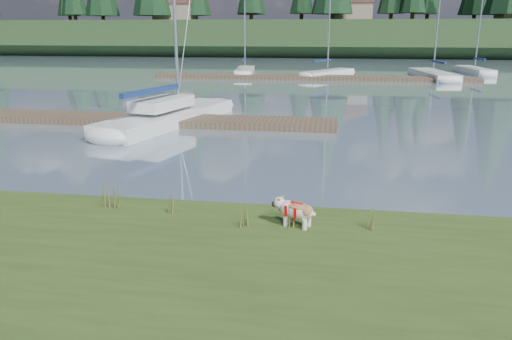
# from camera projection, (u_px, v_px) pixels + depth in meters

# --- Properties ---
(ground) EXTENTS (200.00, 200.00, 0.00)m
(ground) POSITION_uv_depth(u_px,v_px,m) (288.00, 79.00, 40.99)
(ground) COLOR gray
(ground) RESTS_ON ground
(bank) EXTENTS (60.00, 9.00, 0.35)m
(bank) POSITION_uv_depth(u_px,v_px,m) (38.00, 319.00, 6.71)
(bank) COLOR #344A1B
(bank) RESTS_ON ground
(ridge) EXTENTS (200.00, 20.00, 5.00)m
(ridge) POSITION_uv_depth(u_px,v_px,m) (313.00, 38.00, 81.19)
(ridge) COLOR #1D3218
(ridge) RESTS_ON ground
(bulldog) EXTENTS (0.87, 0.54, 0.51)m
(bulldog) POSITION_uv_depth(u_px,v_px,m) (296.00, 210.00, 9.34)
(bulldog) COLOR silver
(bulldog) RESTS_ON bank
(sailboat_main) EXTENTS (4.15, 9.65, 13.58)m
(sailboat_main) POSITION_uv_depth(u_px,v_px,m) (178.00, 112.00, 22.00)
(sailboat_main) COLOR white
(sailboat_main) RESTS_ON ground
(dock_near) EXTENTS (16.00, 2.00, 0.30)m
(dock_near) POSITION_uv_depth(u_px,v_px,m) (150.00, 120.00, 21.57)
(dock_near) COLOR #4C3D2C
(dock_near) RESTS_ON ground
(dock_far) EXTENTS (26.00, 2.20, 0.30)m
(dock_far) POSITION_uv_depth(u_px,v_px,m) (312.00, 77.00, 40.65)
(dock_far) COLOR #4C3D2C
(dock_far) RESTS_ON ground
(sailboat_bg_1) EXTENTS (2.34, 7.58, 11.19)m
(sailboat_bg_1) POSITION_uv_depth(u_px,v_px,m) (245.00, 70.00, 45.49)
(sailboat_bg_1) COLOR white
(sailboat_bg_1) RESTS_ON ground
(sailboat_bg_2) EXTENTS (5.05, 6.93, 11.00)m
(sailboat_bg_2) POSITION_uv_depth(u_px,v_px,m) (331.00, 73.00, 43.10)
(sailboat_bg_2) COLOR white
(sailboat_bg_2) RESTS_ON ground
(sailboat_bg_3) EXTENTS (3.03, 9.60, 13.70)m
(sailboat_bg_3) POSITION_uv_depth(u_px,v_px,m) (430.00, 73.00, 42.41)
(sailboat_bg_3) COLOR white
(sailboat_bg_3) RESTS_ON ground
(sailboat_bg_4) EXTENTS (2.21, 7.68, 11.20)m
(sailboat_bg_4) POSITION_uv_depth(u_px,v_px,m) (472.00, 70.00, 46.23)
(sailboat_bg_4) COLOR white
(sailboat_bg_4) RESTS_ON ground
(weed_0) EXTENTS (0.17, 0.14, 0.68)m
(weed_0) POSITION_uv_depth(u_px,v_px,m) (115.00, 195.00, 10.29)
(weed_0) COLOR #475B23
(weed_0) RESTS_ON bank
(weed_1) EXTENTS (0.17, 0.14, 0.51)m
(weed_1) POSITION_uv_depth(u_px,v_px,m) (173.00, 202.00, 10.05)
(weed_1) COLOR #475B23
(weed_1) RESTS_ON bank
(weed_2) EXTENTS (0.17, 0.14, 0.67)m
(weed_2) POSITION_uv_depth(u_px,v_px,m) (291.00, 213.00, 9.29)
(weed_2) COLOR #475B23
(weed_2) RESTS_ON bank
(weed_3) EXTENTS (0.17, 0.14, 0.59)m
(weed_3) POSITION_uv_depth(u_px,v_px,m) (106.00, 195.00, 10.40)
(weed_3) COLOR #475B23
(weed_3) RESTS_ON bank
(weed_4) EXTENTS (0.17, 0.14, 0.44)m
(weed_4) POSITION_uv_depth(u_px,v_px,m) (247.00, 217.00, 9.34)
(weed_4) COLOR #475B23
(weed_4) RESTS_ON bank
(weed_5) EXTENTS (0.17, 0.14, 0.58)m
(weed_5) POSITION_uv_depth(u_px,v_px,m) (370.00, 216.00, 9.22)
(weed_5) COLOR #475B23
(weed_5) RESTS_ON bank
(mud_lip) EXTENTS (60.00, 0.50, 0.14)m
(mud_lip) POSITION_uv_depth(u_px,v_px,m) (153.00, 212.00, 10.92)
(mud_lip) COLOR #33281C
(mud_lip) RESTS_ON ground
(house_0) EXTENTS (6.30, 5.30, 4.65)m
(house_0) POSITION_uv_depth(u_px,v_px,m) (176.00, 8.00, 80.30)
(house_0) COLOR gray
(house_0) RESTS_ON ridge
(house_1) EXTENTS (6.30, 5.30, 4.65)m
(house_1) POSITION_uv_depth(u_px,v_px,m) (352.00, 7.00, 77.09)
(house_1) COLOR gray
(house_1) RESTS_ON ridge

